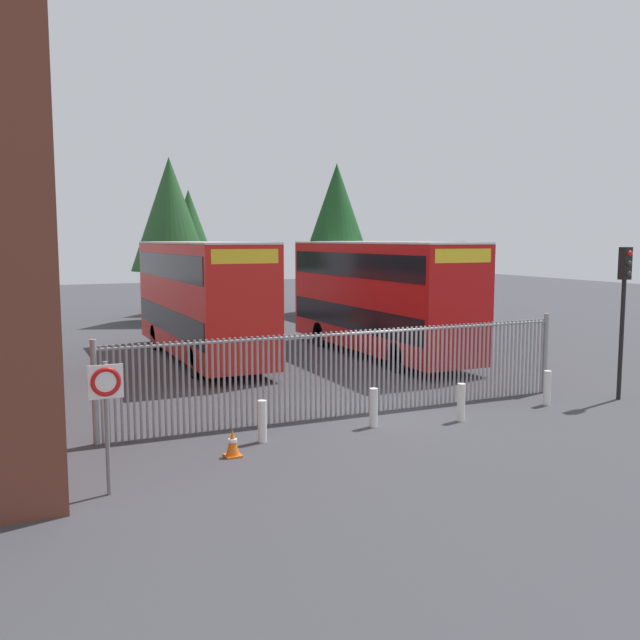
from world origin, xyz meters
The scene contains 15 objects.
ground_plane centered at (0.00, 8.00, 0.00)m, with size 100.00×100.00×0.00m, color #3D3D42.
palisade_fence centered at (-0.88, 0.00, 1.18)m, with size 12.89×0.14×2.35m.
double_decker_bus_near_gate centered at (4.22, 7.79, 2.42)m, with size 2.54×10.81×4.42m.
double_decker_bus_behind_fence_left centered at (-2.29, 9.82, 2.42)m, with size 2.54×10.81×4.42m.
double_decker_bus_behind_fence_right centered at (9.04, 15.94, 2.42)m, with size 2.54×10.81×4.42m.
bollard_near_left centered at (-3.85, -1.35, 0.47)m, with size 0.20×0.20×0.95m, color silver.
bollard_center_front centered at (-0.98, -1.28, 0.47)m, with size 0.20×0.20×0.95m, color silver.
bollard_near_right centered at (1.27, -1.70, 0.47)m, with size 0.20×0.20×0.95m, color silver.
bollard_far_right centered at (4.42, -1.28, 0.47)m, with size 0.20×0.20×0.95m, color silver.
traffic_cone_by_gate centered at (-4.77, -2.08, 0.29)m, with size 0.34×0.34×0.59m.
speed_limit_sign_post centered at (-7.43, -3.30, 1.78)m, with size 0.60×0.14×2.40m.
traffic_light_kerbside centered at (6.77, -1.60, 2.99)m, with size 0.28×0.33×4.30m.
tree_tall_back centered at (1.47, 26.55, 4.83)m, with size 3.75×3.75×7.53m.
tree_short_side centered at (9.47, 22.35, 5.71)m, with size 4.65×4.65×9.04m.
tree_mid_row centered at (-0.61, 22.26, 5.85)m, with size 4.27×4.27×8.92m.
Camera 1 is at (-8.94, -15.63, 4.51)m, focal length 38.96 mm.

